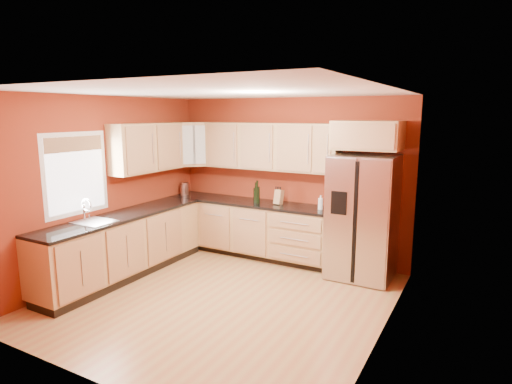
% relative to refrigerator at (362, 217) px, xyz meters
% --- Properties ---
extents(floor, '(4.00, 4.00, 0.00)m').
position_rel_refrigerator_xyz_m(floor, '(-1.35, -1.62, -0.89)').
color(floor, '#AE7143').
rests_on(floor, ground).
extents(ceiling, '(4.00, 4.00, 0.00)m').
position_rel_refrigerator_xyz_m(ceiling, '(-1.35, -1.62, 1.71)').
color(ceiling, silver).
rests_on(ceiling, wall_back).
extents(wall_back, '(4.00, 0.04, 2.60)m').
position_rel_refrigerator_xyz_m(wall_back, '(-1.35, 0.38, 0.41)').
color(wall_back, maroon).
rests_on(wall_back, floor).
extents(wall_front, '(4.00, 0.04, 2.60)m').
position_rel_refrigerator_xyz_m(wall_front, '(-1.35, -3.62, 0.41)').
color(wall_front, maroon).
rests_on(wall_front, floor).
extents(wall_left, '(0.04, 4.00, 2.60)m').
position_rel_refrigerator_xyz_m(wall_left, '(-3.35, -1.62, 0.41)').
color(wall_left, maroon).
rests_on(wall_left, floor).
extents(wall_right, '(0.04, 4.00, 2.60)m').
position_rel_refrigerator_xyz_m(wall_right, '(0.65, -1.62, 0.41)').
color(wall_right, maroon).
rests_on(wall_right, floor).
extents(base_cabinets_back, '(2.90, 0.60, 0.88)m').
position_rel_refrigerator_xyz_m(base_cabinets_back, '(-1.90, 0.07, -0.45)').
color(base_cabinets_back, tan).
rests_on(base_cabinets_back, floor).
extents(base_cabinets_left, '(0.60, 2.80, 0.88)m').
position_rel_refrigerator_xyz_m(base_cabinets_left, '(-3.05, -1.62, -0.45)').
color(base_cabinets_left, tan).
rests_on(base_cabinets_left, floor).
extents(countertop_back, '(2.90, 0.62, 0.04)m').
position_rel_refrigerator_xyz_m(countertop_back, '(-1.90, 0.06, 0.01)').
color(countertop_back, black).
rests_on(countertop_back, base_cabinets_back).
extents(countertop_left, '(0.62, 2.80, 0.04)m').
position_rel_refrigerator_xyz_m(countertop_left, '(-3.04, -1.62, 0.01)').
color(countertop_left, black).
rests_on(countertop_left, base_cabinets_left).
extents(upper_cabinets_back, '(2.30, 0.33, 0.75)m').
position_rel_refrigerator_xyz_m(upper_cabinets_back, '(-1.60, 0.21, 0.94)').
color(upper_cabinets_back, tan).
rests_on(upper_cabinets_back, wall_back).
extents(upper_cabinets_left, '(0.33, 1.35, 0.75)m').
position_rel_refrigerator_xyz_m(upper_cabinets_left, '(-3.19, -0.90, 0.94)').
color(upper_cabinets_left, tan).
rests_on(upper_cabinets_left, wall_left).
extents(corner_upper_cabinet, '(0.67, 0.67, 0.75)m').
position_rel_refrigerator_xyz_m(corner_upper_cabinet, '(-3.02, 0.04, 0.94)').
color(corner_upper_cabinet, tan).
rests_on(corner_upper_cabinet, wall_back).
extents(over_fridge_cabinet, '(0.92, 0.60, 0.40)m').
position_rel_refrigerator_xyz_m(over_fridge_cabinet, '(0.00, 0.07, 1.16)').
color(over_fridge_cabinet, tan).
rests_on(over_fridge_cabinet, wall_back).
extents(refrigerator, '(0.90, 0.75, 1.78)m').
position_rel_refrigerator_xyz_m(refrigerator, '(0.00, 0.00, 0.00)').
color(refrigerator, silver).
rests_on(refrigerator, floor).
extents(window, '(0.03, 0.90, 1.00)m').
position_rel_refrigerator_xyz_m(window, '(-3.33, -2.12, 0.66)').
color(window, white).
rests_on(window, wall_left).
extents(sink_faucet, '(0.50, 0.42, 0.30)m').
position_rel_refrigerator_xyz_m(sink_faucet, '(-3.04, -2.12, 0.18)').
color(sink_faucet, silver).
rests_on(sink_faucet, countertop_left).
extents(canister_left, '(0.13, 0.13, 0.18)m').
position_rel_refrigerator_xyz_m(canister_left, '(-3.20, -0.01, 0.12)').
color(canister_left, silver).
rests_on(canister_left, countertop_back).
extents(canister_right, '(0.14, 0.14, 0.21)m').
position_rel_refrigerator_xyz_m(canister_right, '(-3.20, 0.02, 0.14)').
color(canister_right, silver).
rests_on(canister_right, countertop_back).
extents(wine_bottle_a, '(0.09, 0.09, 0.34)m').
position_rel_refrigerator_xyz_m(wine_bottle_a, '(-1.74, 0.00, 0.20)').
color(wine_bottle_a, black).
rests_on(wine_bottle_a, countertop_back).
extents(wine_bottle_b, '(0.09, 0.09, 0.37)m').
position_rel_refrigerator_xyz_m(wine_bottle_b, '(-1.72, 0.01, 0.21)').
color(wine_bottle_b, black).
rests_on(wine_bottle_b, countertop_back).
extents(knife_block, '(0.13, 0.12, 0.24)m').
position_rel_refrigerator_xyz_m(knife_block, '(-1.37, 0.09, 0.15)').
color(knife_block, '#A57D50').
rests_on(knife_block, countertop_back).
extents(soap_dispenser, '(0.10, 0.10, 0.21)m').
position_rel_refrigerator_xyz_m(soap_dispenser, '(-0.66, 0.06, 0.14)').
color(soap_dispenser, white).
rests_on(soap_dispenser, countertop_back).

